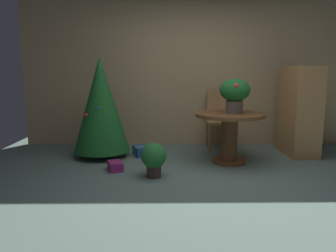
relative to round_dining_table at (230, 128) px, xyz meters
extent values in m
plane|color=slate|center=(-0.37, -0.97, -0.50)|extent=(6.60, 6.60, 0.00)
cube|color=tan|center=(-0.37, 1.23, 0.80)|extent=(6.00, 0.10, 2.60)
cylinder|color=brown|center=(0.00, 0.00, -0.48)|extent=(0.48, 0.48, 0.04)
cylinder|color=brown|center=(0.00, 0.00, -0.14)|extent=(0.23, 0.23, 0.63)
cylinder|color=brown|center=(0.00, 0.00, 0.20)|extent=(0.97, 0.97, 0.05)
cylinder|color=#665B51|center=(0.06, 0.01, 0.31)|extent=(0.24, 0.24, 0.17)
ellipsoid|color=#1E6628|center=(0.06, 0.01, 0.54)|extent=(0.42, 0.42, 0.32)
sphere|color=red|center=(0.07, 0.11, 0.53)|extent=(0.07, 0.07, 0.07)
sphere|color=red|center=(-0.08, 0.05, 0.55)|extent=(0.07, 0.07, 0.07)
sphere|color=red|center=(0.03, -0.16, 0.60)|extent=(0.08, 0.08, 0.08)
sphere|color=red|center=(0.09, -0.13, 0.58)|extent=(0.06, 0.06, 0.06)
cylinder|color=#B27F4C|center=(0.18, 0.63, -0.28)|extent=(0.04, 0.04, 0.43)
cylinder|color=#B27F4C|center=(-0.18, 0.63, -0.28)|extent=(0.04, 0.04, 0.43)
cylinder|color=#B27F4C|center=(0.18, 1.04, -0.28)|extent=(0.04, 0.04, 0.43)
cylinder|color=#B27F4C|center=(-0.18, 1.04, -0.28)|extent=(0.04, 0.04, 0.43)
cube|color=#B27F4C|center=(0.00, 0.83, -0.04)|extent=(0.41, 0.45, 0.05)
cube|color=#B27F4C|center=(0.00, 1.04, 0.24)|extent=(0.37, 0.05, 0.50)
cylinder|color=brown|center=(-1.88, 0.36, -0.45)|extent=(0.10, 0.10, 0.10)
cone|color=#1E6628|center=(-1.88, 0.36, 0.31)|extent=(0.85, 0.85, 1.42)
sphere|color=#2D51A8|center=(-2.09, 0.38, 0.20)|extent=(0.04, 0.04, 0.04)
sphere|color=#2D51A8|center=(-1.99, 0.58, 0.08)|extent=(0.06, 0.06, 0.06)
sphere|color=silver|center=(-1.80, 0.46, 0.58)|extent=(0.05, 0.05, 0.05)
sphere|color=red|center=(-1.93, 0.44, 0.65)|extent=(0.05, 0.05, 0.05)
sphere|color=#2D51A8|center=(-1.89, 0.14, 0.28)|extent=(0.04, 0.04, 0.04)
sphere|color=#2D51A8|center=(-1.92, 0.04, -0.16)|extent=(0.04, 0.04, 0.04)
sphere|color=red|center=(-2.06, 0.19, 0.17)|extent=(0.06, 0.06, 0.06)
sphere|color=#2D51A8|center=(-1.61, 0.27, -0.08)|extent=(0.07, 0.07, 0.07)
cube|color=#1E569E|center=(-1.29, 0.41, -0.43)|extent=(0.28, 0.35, 0.14)
cube|color=silver|center=(-1.29, 0.41, -0.43)|extent=(0.18, 0.09, 0.14)
cube|color=#9E287A|center=(-1.58, -0.35, -0.44)|extent=(0.25, 0.30, 0.12)
cube|color=red|center=(-1.58, -0.35, -0.44)|extent=(0.17, 0.09, 0.12)
cube|color=#B27F4C|center=(1.19, 0.49, 0.19)|extent=(0.41, 0.79, 1.37)
sphere|color=#B29338|center=(0.97, 0.49, 0.26)|extent=(0.04, 0.04, 0.04)
cylinder|color=#4C382D|center=(-1.06, -0.63, -0.43)|extent=(0.18, 0.18, 0.14)
sphere|color=#287533|center=(-1.06, -0.63, -0.23)|extent=(0.32, 0.32, 0.32)
camera|label=1|loc=(-0.93, -4.40, 0.78)|focal=33.82mm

